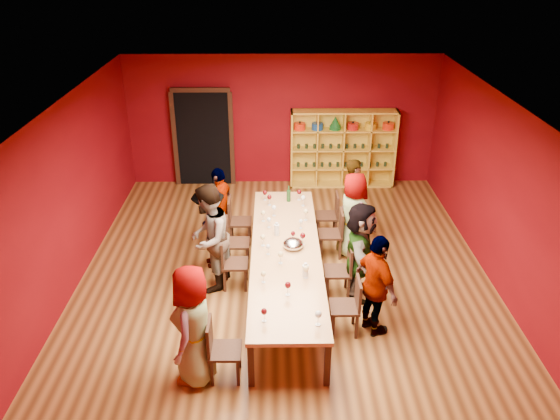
# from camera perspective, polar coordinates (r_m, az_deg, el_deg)

# --- Properties ---
(room_shell) EXTENTS (7.10, 9.10, 3.04)m
(room_shell) POSITION_cam_1_polar(r_m,az_deg,el_deg) (8.41, 0.63, 0.16)
(room_shell) COLOR #5B3518
(room_shell) RESTS_ON ground
(tasting_table) EXTENTS (1.10, 4.50, 0.75)m
(tasting_table) POSITION_cam_1_polar(r_m,az_deg,el_deg) (8.79, 0.61, -4.52)
(tasting_table) COLOR #BA824D
(tasting_table) RESTS_ON ground
(doorway) EXTENTS (1.40, 0.17, 2.30)m
(doorway) POSITION_cam_1_polar(r_m,az_deg,el_deg) (12.76, -7.99, 7.47)
(doorway) COLOR black
(doorway) RESTS_ON ground
(shelving_unit) EXTENTS (2.40, 0.40, 1.80)m
(shelving_unit) POSITION_cam_1_polar(r_m,az_deg,el_deg) (12.69, 6.56, 6.78)
(shelving_unit) COLOR gold
(shelving_unit) RESTS_ON ground
(chair_person_left_0) EXTENTS (0.42, 0.42, 0.89)m
(chair_person_left_0) POSITION_cam_1_polar(r_m,az_deg,el_deg) (7.32, -6.42, -14.02)
(chair_person_left_0) COLOR black
(chair_person_left_0) RESTS_ON ground
(person_left_0) EXTENTS (0.59, 0.89, 1.69)m
(person_left_0) POSITION_cam_1_polar(r_m,az_deg,el_deg) (7.14, -9.05, -11.83)
(person_left_0) COLOR #C48389
(person_left_0) RESTS_ON ground
(chair_person_left_2) EXTENTS (0.42, 0.42, 0.89)m
(chair_person_left_2) POSITION_cam_1_polar(r_m,az_deg,el_deg) (9.03, -5.22, -5.26)
(chair_person_left_2) COLOR black
(chair_person_left_2) RESTS_ON ground
(person_left_2) EXTENTS (0.68, 0.98, 1.83)m
(person_left_2) POSITION_cam_1_polar(r_m,az_deg,el_deg) (8.85, -7.45, -2.95)
(person_left_2) COLOR silver
(person_left_2) RESTS_ON ground
(chair_person_left_3) EXTENTS (0.42, 0.42, 0.89)m
(chair_person_left_3) POSITION_cam_1_polar(r_m,az_deg,el_deg) (9.61, -4.94, -3.11)
(chair_person_left_3) COLOR black
(chair_person_left_3) RESTS_ON ground
(person_left_3) EXTENTS (0.64, 1.05, 1.52)m
(person_left_3) POSITION_cam_1_polar(r_m,az_deg,el_deg) (9.52, -7.38, -1.74)
(person_left_3) COLOR #141637
(person_left_3) RESTS_ON ground
(chair_person_left_4) EXTENTS (0.42, 0.42, 0.89)m
(chair_person_left_4) POSITION_cam_1_polar(r_m,az_deg,el_deg) (10.32, -4.65, -0.90)
(chair_person_left_4) COLOR black
(chair_person_left_4) RESTS_ON ground
(person_left_4) EXTENTS (0.67, 0.97, 1.52)m
(person_left_4) POSITION_cam_1_polar(r_m,az_deg,el_deg) (10.22, -6.25, 0.41)
(person_left_4) COLOR silver
(person_left_4) RESTS_ON ground
(chair_person_right_1) EXTENTS (0.42, 0.42, 0.89)m
(chair_person_right_1) POSITION_cam_1_polar(r_m,az_deg,el_deg) (8.08, 7.33, -9.66)
(chair_person_right_1) COLOR black
(chair_person_right_1) RESTS_ON ground
(person_right_1) EXTENTS (0.78, 1.03, 1.59)m
(person_right_1) POSITION_cam_1_polar(r_m,az_deg,el_deg) (7.96, 10.03, -7.82)
(person_right_1) COLOR silver
(person_right_1) RESTS_ON ground
(chair_person_right_2) EXTENTS (0.42, 0.42, 0.89)m
(chair_person_right_2) POSITION_cam_1_polar(r_m,az_deg,el_deg) (8.85, 6.55, -6.03)
(chair_person_right_2) COLOR black
(chair_person_right_2) RESTS_ON ground
(person_right_2) EXTENTS (0.69, 1.57, 1.64)m
(person_right_2) POSITION_cam_1_polar(r_m,az_deg,el_deg) (8.72, 8.37, -4.20)
(person_right_2) COLOR silver
(person_right_2) RESTS_ON ground
(chair_person_right_3) EXTENTS (0.42, 0.42, 0.89)m
(chair_person_right_3) POSITION_cam_1_polar(r_m,az_deg,el_deg) (9.91, 5.74, -2.19)
(chair_person_right_3) COLOR black
(chair_person_right_3) RESTS_ON ground
(person_right_3) EXTENTS (0.70, 0.89, 1.61)m
(person_right_3) POSITION_cam_1_polar(r_m,az_deg,el_deg) (9.80, 7.66, -0.58)
(person_right_3) COLOR #5575AF
(person_right_3) RESTS_ON ground
(chair_person_right_4) EXTENTS (0.42, 0.42, 0.89)m
(chair_person_right_4) POSITION_cam_1_polar(r_m,az_deg,el_deg) (10.55, 5.34, -0.29)
(chair_person_right_4) COLOR black
(chair_person_right_4) RESTS_ON ground
(person_right_4) EXTENTS (0.51, 0.64, 1.59)m
(person_right_4) POSITION_cam_1_polar(r_m,az_deg,el_deg) (10.47, 7.72, 1.20)
(person_right_4) COLOR pink
(person_right_4) RESTS_ON ground
(wine_glass_0) EXTENTS (0.09, 0.09, 0.21)m
(wine_glass_0) POSITION_cam_1_polar(r_m,az_deg,el_deg) (10.14, 2.45, 1.23)
(wine_glass_0) COLOR silver
(wine_glass_0) RESTS_ON tasting_table
(wine_glass_1) EXTENTS (0.09, 0.09, 0.22)m
(wine_glass_1) POSITION_cam_1_polar(r_m,az_deg,el_deg) (8.85, 2.39, -2.75)
(wine_glass_1) COLOR silver
(wine_glass_1) RESTS_ON tasting_table
(wine_glass_2) EXTENTS (0.07, 0.07, 0.18)m
(wine_glass_2) POSITION_cam_1_polar(r_m,az_deg,el_deg) (9.36, 2.20, -1.24)
(wine_glass_2) COLOR silver
(wine_glass_2) RESTS_ON tasting_table
(wine_glass_3) EXTENTS (0.09, 0.09, 0.22)m
(wine_glass_3) POSITION_cam_1_polar(r_m,az_deg,el_deg) (7.65, 0.83, -7.91)
(wine_glass_3) COLOR silver
(wine_glass_3) RESTS_ON tasting_table
(wine_glass_4) EXTENTS (0.08, 0.08, 0.20)m
(wine_glass_4) POSITION_cam_1_polar(r_m,az_deg,el_deg) (9.37, -1.17, -1.08)
(wine_glass_4) COLOR silver
(wine_glass_4) RESTS_ON tasting_table
(wine_glass_5) EXTENTS (0.08, 0.08, 0.20)m
(wine_glass_5) POSITION_cam_1_polar(r_m,az_deg,el_deg) (10.36, -1.59, 1.79)
(wine_glass_5) COLOR silver
(wine_glass_5) RESTS_ON tasting_table
(wine_glass_6) EXTENTS (0.09, 0.09, 0.21)m
(wine_glass_6) POSITION_cam_1_polar(r_m,az_deg,el_deg) (9.76, -0.63, 0.19)
(wine_glass_6) COLOR silver
(wine_glass_6) RESTS_ON tasting_table
(wine_glass_7) EXTENTS (0.09, 0.09, 0.21)m
(wine_glass_7) POSITION_cam_1_polar(r_m,az_deg,el_deg) (9.58, -1.76, -0.37)
(wine_glass_7) COLOR silver
(wine_glass_7) RESTS_ON tasting_table
(wine_glass_8) EXTENTS (0.09, 0.09, 0.21)m
(wine_glass_8) POSITION_cam_1_polar(r_m,az_deg,el_deg) (10.16, -1.12, 1.30)
(wine_glass_8) COLOR silver
(wine_glass_8) RESTS_ON tasting_table
(wine_glass_9) EXTENTS (0.07, 0.07, 0.18)m
(wine_glass_9) POSITION_cam_1_polar(r_m,az_deg,el_deg) (8.96, 1.37, -2.52)
(wine_glass_9) COLOR silver
(wine_glass_9) RESTS_ON tasting_table
(wine_glass_10) EXTENTS (0.09, 0.09, 0.22)m
(wine_glass_10) POSITION_cam_1_polar(r_m,az_deg,el_deg) (7.13, 4.02, -10.88)
(wine_glass_10) COLOR silver
(wine_glass_10) RESTS_ON tasting_table
(wine_glass_11) EXTENTS (0.08, 0.08, 0.21)m
(wine_glass_11) POSITION_cam_1_polar(r_m,az_deg,el_deg) (8.82, -1.81, -2.90)
(wine_glass_11) COLOR silver
(wine_glass_11) RESTS_ON tasting_table
(wine_glass_12) EXTENTS (0.07, 0.07, 0.18)m
(wine_glass_12) POSITION_cam_1_polar(r_m,az_deg,el_deg) (8.59, -1.25, -3.90)
(wine_glass_12) COLOR silver
(wine_glass_12) RESTS_ON tasting_table
(wine_glass_13) EXTENTS (0.09, 0.09, 0.21)m
(wine_glass_13) POSITION_cam_1_polar(r_m,az_deg,el_deg) (8.35, 0.06, -4.70)
(wine_glass_13) COLOR silver
(wine_glass_13) RESTS_ON tasting_table
(wine_glass_14) EXTENTS (0.08, 0.08, 0.19)m
(wine_glass_14) POSITION_cam_1_polar(r_m,az_deg,el_deg) (7.93, -1.75, -6.75)
(wine_glass_14) COLOR silver
(wine_glass_14) RESTS_ON tasting_table
(wine_glass_15) EXTENTS (0.08, 0.08, 0.20)m
(wine_glass_15) POSITION_cam_1_polar(r_m,az_deg,el_deg) (7.19, -1.68, -10.62)
(wine_glass_15) COLOR silver
(wine_glass_15) RESTS_ON tasting_table
(wine_glass_16) EXTENTS (0.08, 0.08, 0.21)m
(wine_glass_16) POSITION_cam_1_polar(r_m,az_deg,el_deg) (8.03, 2.74, -6.17)
(wine_glass_16) COLOR silver
(wine_glass_16) RESTS_ON tasting_table
(wine_glass_17) EXTENTS (0.09, 0.09, 0.22)m
(wine_glass_17) POSITION_cam_1_polar(r_m,az_deg,el_deg) (9.61, 2.71, -0.22)
(wine_glass_17) COLOR silver
(wine_glass_17) RESTS_ON tasting_table
(wine_glass_18) EXTENTS (0.09, 0.09, 0.22)m
(wine_glass_18) POSITION_cam_1_polar(r_m,az_deg,el_deg) (10.37, 2.02, 1.85)
(wine_glass_18) COLOR silver
(wine_glass_18) RESTS_ON tasting_table
(spittoon_bowl) EXTENTS (0.33, 0.33, 0.18)m
(spittoon_bowl) POSITION_cam_1_polar(r_m,az_deg,el_deg) (8.79, 1.38, -3.58)
(spittoon_bowl) COLOR #BABDC1
(spittoon_bowl) RESTS_ON tasting_table
(carafe_a) EXTENTS (0.11, 0.11, 0.23)m
(carafe_a) POSITION_cam_1_polar(r_m,az_deg,el_deg) (9.16, -0.34, -2.04)
(carafe_a) COLOR silver
(carafe_a) RESTS_ON tasting_table
(carafe_b) EXTENTS (0.10, 0.10, 0.23)m
(carafe_b) POSITION_cam_1_polar(r_m,az_deg,el_deg) (8.07, 2.67, -6.35)
(carafe_b) COLOR silver
(carafe_b) RESTS_ON tasting_table
(wine_bottle) EXTENTS (0.10, 0.10, 0.32)m
(wine_bottle) POSITION_cam_1_polar(r_m,az_deg,el_deg) (10.33, 0.91, 1.53)
(wine_bottle) COLOR #153C19
(wine_bottle) RESTS_ON tasting_table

